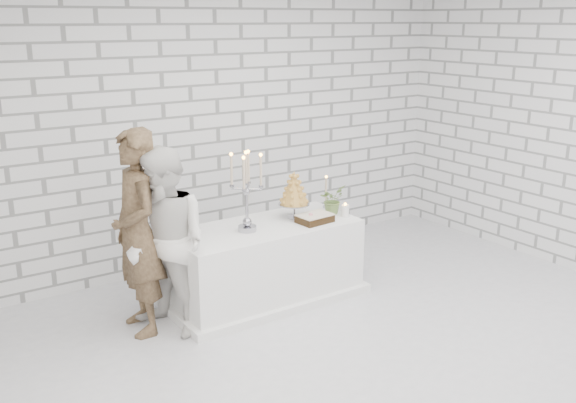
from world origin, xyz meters
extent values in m
cube|color=silver|center=(0.00, 0.00, 0.00)|extent=(6.00, 5.00, 0.01)
cube|color=white|center=(0.00, 2.50, 1.50)|extent=(6.00, 0.01, 3.00)
cube|color=white|center=(-0.17, 1.28, 0.38)|extent=(1.80, 0.80, 0.75)
imported|color=#392A1B|center=(-1.40, 1.34, 0.89)|extent=(0.46, 0.67, 1.79)
imported|color=white|center=(-1.22, 1.16, 0.82)|extent=(0.84, 0.95, 1.63)
cube|color=black|center=(0.28, 1.10, 0.79)|extent=(0.34, 0.26, 0.08)
cylinder|color=white|center=(0.64, 1.08, 0.81)|extent=(0.08, 0.08, 0.12)
cylinder|color=beige|center=(0.67, 1.43, 0.91)|extent=(0.08, 0.08, 0.32)
imported|color=#447837|center=(0.60, 1.25, 0.89)|extent=(0.32, 0.30, 0.28)
camera|label=1|loc=(-3.22, -3.62, 2.64)|focal=39.92mm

